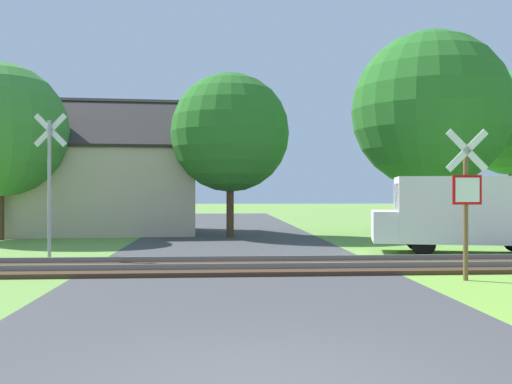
{
  "coord_description": "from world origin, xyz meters",
  "views": [
    {
      "loc": [
        -0.45,
        -5.11,
        1.81
      ],
      "look_at": [
        0.5,
        9.21,
        1.8
      ],
      "focal_mm": 40.0,
      "sensor_mm": 36.0,
      "label": 1
    }
  ],
  "objects": [
    {
      "name": "stop_sign_near",
      "position": [
        4.57,
        6.12,
        1.74
      ],
      "size": [
        0.88,
        0.15,
        3.08
      ],
      "rotation": [
        0.0,
        0.0,
        3.12
      ],
      "color": "brown",
      "rests_on": "ground"
    },
    {
      "name": "rail_track",
      "position": [
        0.0,
        8.21,
        0.06
      ],
      "size": [
        60.0,
        2.6,
        0.22
      ],
      "color": "#422D1E",
      "rests_on": "ground"
    },
    {
      "name": "crossing_sign_far",
      "position": [
        -4.82,
        10.0,
        2.21
      ],
      "size": [
        0.87,
        0.17,
        3.85
      ],
      "rotation": [
        0.0,
        0.0,
        -0.12
      ],
      "color": "#9E9EA5",
      "rests_on": "ground"
    },
    {
      "name": "house",
      "position": [
        -5.24,
        20.18,
        2.02
      ],
      "size": [
        8.15,
        6.36,
        5.88
      ],
      "rotation": [
        0.0,
        0.0,
        0.07
      ],
      "color": "#C6B293",
      "rests_on": "ground"
    },
    {
      "name": "tree_right",
      "position": [
        8.11,
        17.34,
        5.09
      ],
      "size": [
        6.35,
        6.35,
        8.27
      ],
      "color": "#513823",
      "rests_on": "ground"
    },
    {
      "name": "tree_left",
      "position": [
        -8.65,
        16.87,
        4.13
      ],
      "size": [
        5.04,
        5.04,
        6.65
      ],
      "color": "#513823",
      "rests_on": "ground"
    },
    {
      "name": "road_asphalt",
      "position": [
        0.0,
        2.0,
        0.0
      ],
      "size": [
        7.0,
        80.0,
        0.01
      ],
      "primitive_type": "cube",
      "color": "#424244",
      "rests_on": "ground"
    },
    {
      "name": "mail_truck",
      "position": [
        6.69,
        10.99,
        1.24
      ],
      "size": [
        5.19,
        2.92,
        2.24
      ],
      "rotation": [
        0.0,
        0.0,
        1.34
      ],
      "color": "white",
      "rests_on": "ground"
    },
    {
      "name": "tree_center",
      "position": [
        0.02,
        17.66,
        4.17
      ],
      "size": [
        4.74,
        4.74,
        6.54
      ],
      "color": "#513823",
      "rests_on": "ground"
    }
  ]
}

